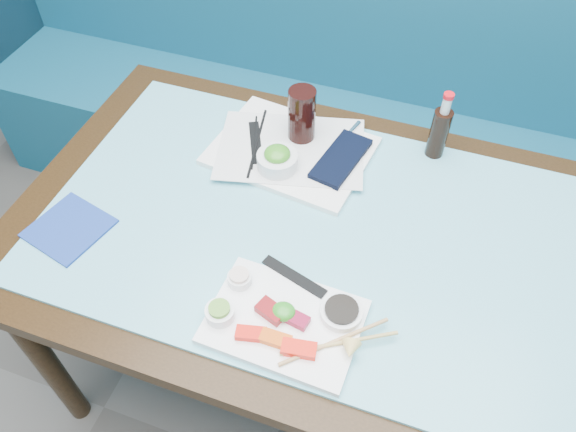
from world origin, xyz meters
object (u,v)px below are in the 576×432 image
(cola_bottle_body, at_px, (439,133))
(seaweed_bowl, at_px, (277,161))
(dining_table, at_px, (306,249))
(serving_tray, at_px, (291,151))
(sashimi_plate, at_px, (284,322))
(cola_glass, at_px, (302,115))
(booth_bench, at_px, (374,128))
(blue_napkin, at_px, (69,228))

(cola_bottle_body, bearing_deg, seaweed_bowl, -151.26)
(dining_table, height_order, serving_tray, serving_tray)
(sashimi_plate, relative_size, cola_glass, 2.08)
(booth_bench, height_order, blue_napkin, booth_bench)
(booth_bench, height_order, sashimi_plate, booth_bench)
(booth_bench, relative_size, cola_bottle_body, 22.05)
(dining_table, height_order, cola_bottle_body, cola_bottle_body)
(serving_tray, bearing_deg, cola_glass, 87.12)
(serving_tray, xyz_separation_m, blue_napkin, (-0.40, -0.42, -0.00))
(cola_glass, distance_m, blue_napkin, 0.63)
(dining_table, xyz_separation_m, cola_bottle_body, (0.24, 0.35, 0.16))
(booth_bench, height_order, serving_tray, booth_bench)
(dining_table, relative_size, serving_tray, 3.54)
(dining_table, distance_m, seaweed_bowl, 0.23)
(seaweed_bowl, bearing_deg, serving_tray, 82.41)
(booth_bench, distance_m, blue_napkin, 1.22)
(sashimi_plate, height_order, cola_bottle_body, cola_bottle_body)
(dining_table, bearing_deg, sashimi_plate, -81.85)
(booth_bench, distance_m, sashimi_plate, 1.17)
(booth_bench, height_order, cola_glass, booth_bench)
(sashimi_plate, height_order, cola_glass, cola_glass)
(dining_table, distance_m, blue_napkin, 0.56)
(cola_bottle_body, bearing_deg, sashimi_plate, -108.19)
(dining_table, xyz_separation_m, serving_tray, (-0.12, 0.22, 0.10))
(dining_table, xyz_separation_m, seaweed_bowl, (-0.13, 0.15, 0.13))
(serving_tray, xyz_separation_m, cola_bottle_body, (0.35, 0.12, 0.06))
(booth_bench, bearing_deg, serving_tray, -100.71)
(sashimi_plate, height_order, blue_napkin, sashimi_plate)
(booth_bench, distance_m, dining_table, 0.89)
(cola_bottle_body, xyz_separation_m, blue_napkin, (-0.76, -0.54, -0.06))
(serving_tray, height_order, seaweed_bowl, seaweed_bowl)
(booth_bench, distance_m, seaweed_bowl, 0.82)
(serving_tray, relative_size, blue_napkin, 2.44)
(seaweed_bowl, bearing_deg, blue_napkin, -139.07)
(cola_glass, relative_size, cola_bottle_body, 1.08)
(serving_tray, xyz_separation_m, cola_glass, (0.01, 0.05, 0.08))
(sashimi_plate, bearing_deg, cola_bottle_body, 73.94)
(dining_table, relative_size, cola_glass, 9.51)
(serving_tray, bearing_deg, blue_napkin, -126.67)
(seaweed_bowl, bearing_deg, booth_bench, 79.62)
(blue_napkin, bearing_deg, seaweed_bowl, 40.93)
(dining_table, bearing_deg, cola_bottle_body, 55.63)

